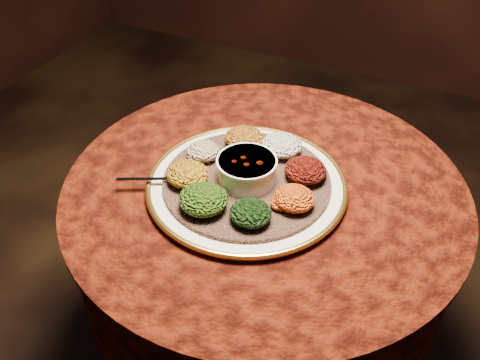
% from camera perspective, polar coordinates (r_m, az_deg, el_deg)
% --- Properties ---
extents(table, '(0.96, 0.96, 0.73)m').
position_cam_1_polar(table, '(1.39, 2.46, -6.14)').
color(table, black).
rests_on(table, ground).
extents(platter, '(0.49, 0.49, 0.02)m').
position_cam_1_polar(platter, '(1.25, 0.71, -0.54)').
color(platter, silver).
rests_on(platter, table).
extents(injera, '(0.47, 0.47, 0.01)m').
position_cam_1_polar(injera, '(1.24, 0.71, -0.16)').
color(injera, brown).
rests_on(injera, platter).
extents(stew_bowl, '(0.14, 0.14, 0.06)m').
position_cam_1_polar(stew_bowl, '(1.22, 0.73, 1.23)').
color(stew_bowl, white).
rests_on(stew_bowl, injera).
extents(spoon, '(0.15, 0.08, 0.01)m').
position_cam_1_polar(spoon, '(1.24, -7.44, 0.14)').
color(spoon, silver).
rests_on(spoon, injera).
extents(portion_ayib, '(0.10, 0.09, 0.05)m').
position_cam_1_polar(portion_ayib, '(1.31, 4.47, 3.72)').
color(portion_ayib, white).
rests_on(portion_ayib, injera).
extents(portion_kitfo, '(0.10, 0.09, 0.05)m').
position_cam_1_polar(portion_kitfo, '(1.24, 6.98, 1.04)').
color(portion_kitfo, black).
rests_on(portion_kitfo, injera).
extents(portion_tikil, '(0.09, 0.09, 0.04)m').
position_cam_1_polar(portion_tikil, '(1.16, 5.81, -1.94)').
color(portion_tikil, '#C08E10').
rests_on(portion_tikil, injera).
extents(portion_gomen, '(0.09, 0.09, 0.04)m').
position_cam_1_polar(portion_gomen, '(1.12, 1.13, -3.53)').
color(portion_gomen, black).
rests_on(portion_gomen, injera).
extents(portion_mixveg, '(0.11, 0.10, 0.05)m').
position_cam_1_polar(portion_mixveg, '(1.15, -3.94, -2.07)').
color(portion_mixveg, '#9C340A').
rests_on(portion_mixveg, injera).
extents(portion_kik, '(0.10, 0.09, 0.05)m').
position_cam_1_polar(portion_kik, '(1.22, -5.61, 0.63)').
color(portion_kik, '#B98010').
rests_on(portion_kik, injera).
extents(portion_timatim, '(0.08, 0.08, 0.04)m').
position_cam_1_polar(portion_timatim, '(1.30, -3.92, 3.12)').
color(portion_timatim, maroon).
rests_on(portion_timatim, injera).
extents(portion_shiro, '(0.10, 0.09, 0.05)m').
position_cam_1_polar(portion_shiro, '(1.33, 0.44, 4.51)').
color(portion_shiro, '#9A6412').
rests_on(portion_shiro, injera).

